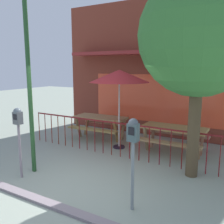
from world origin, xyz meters
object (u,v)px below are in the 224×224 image
at_px(parking_meter_near, 18,124).
at_px(street_lamp, 28,56).
at_px(picnic_table_right, 174,132).
at_px(street_tree, 199,36).
at_px(picnic_table_left, 100,121).
at_px(parking_meter_far, 133,140).
at_px(patio_umbrella, 119,76).

distance_m(parking_meter_near, street_lamp, 1.52).
bearing_deg(picnic_table_right, street_tree, -58.04).
relative_size(picnic_table_right, street_lamp, 0.43).
xyz_separation_m(picnic_table_left, parking_meter_far, (2.89, -3.46, 0.65)).
bearing_deg(patio_umbrella, picnic_table_right, 13.68).
xyz_separation_m(picnic_table_right, parking_meter_near, (-2.47, -3.35, 0.62)).
distance_m(patio_umbrella, street_lamp, 2.78).
distance_m(picnic_table_left, patio_umbrella, 1.98).
bearing_deg(street_lamp, picnic_table_left, 92.72).
distance_m(parking_meter_near, parking_meter_far, 2.73).
height_order(patio_umbrella, parking_meter_near, patio_umbrella).
xyz_separation_m(street_tree, street_lamp, (-3.31, -1.64, -0.39)).
bearing_deg(picnic_table_right, street_lamp, -130.13).
bearing_deg(patio_umbrella, parking_meter_far, -57.39).
xyz_separation_m(picnic_table_right, parking_meter_far, (0.25, -3.26, 0.65)).
bearing_deg(parking_meter_near, patio_umbrella, 73.30).
bearing_deg(parking_meter_far, parking_meter_near, -178.07).
bearing_deg(parking_meter_far, street_tree, 73.64).
height_order(parking_meter_far, street_lamp, street_lamp).
height_order(patio_umbrella, street_lamp, street_lamp).
bearing_deg(patio_umbrella, street_tree, -21.11).
relative_size(parking_meter_near, parking_meter_far, 0.98).
xyz_separation_m(parking_meter_far, street_tree, (0.57, 1.94, 1.83)).
distance_m(patio_umbrella, parking_meter_far, 3.53).
distance_m(picnic_table_left, street_lamp, 3.79).
bearing_deg(street_lamp, patio_umbrella, 70.56).
bearing_deg(street_lamp, parking_meter_far, -6.20).
relative_size(picnic_table_left, picnic_table_right, 1.04).
xyz_separation_m(parking_meter_near, parking_meter_far, (2.72, 0.09, 0.03)).
bearing_deg(parking_meter_far, picnic_table_right, 94.40).
bearing_deg(picnic_table_left, street_lamp, -87.28).
distance_m(picnic_table_left, parking_meter_near, 3.61).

